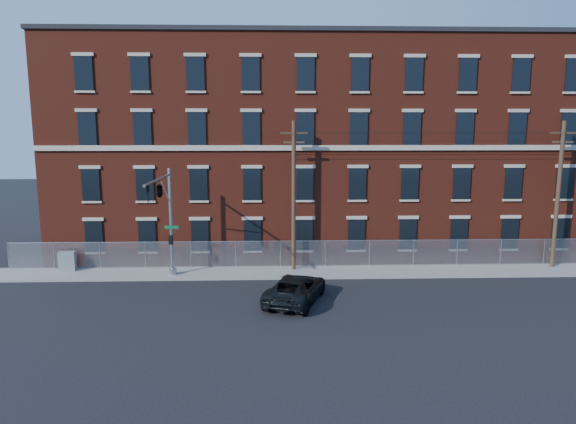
# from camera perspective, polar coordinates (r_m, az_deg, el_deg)

# --- Properties ---
(ground) EXTENTS (140.00, 140.00, 0.00)m
(ground) POSITION_cam_1_polar(r_m,az_deg,el_deg) (29.62, -2.81, -9.61)
(ground) COLOR black
(ground) RESTS_ON ground
(sidewalk) EXTENTS (65.00, 3.00, 0.12)m
(sidewalk) POSITION_cam_1_polar(r_m,az_deg,el_deg) (36.23, 16.78, -6.34)
(sidewalk) COLOR #98958F
(sidewalk) RESTS_ON ground
(mill_building) EXTENTS (55.30, 14.32, 16.30)m
(mill_building) POSITION_cam_1_polar(r_m,az_deg,el_deg) (43.50, 13.54, 7.19)
(mill_building) COLOR maroon
(mill_building) RESTS_ON ground
(chain_link_fence) EXTENTS (59.06, 0.06, 1.85)m
(chain_link_fence) POSITION_cam_1_polar(r_m,az_deg,el_deg) (37.18, 16.22, -4.33)
(chain_link_fence) COLOR #A5A8AD
(chain_link_fence) RESTS_ON ground
(traffic_signal_mast) EXTENTS (0.90, 6.75, 7.00)m
(traffic_signal_mast) POSITION_cam_1_polar(r_m,az_deg,el_deg) (31.16, -13.93, 1.28)
(traffic_signal_mast) COLOR #9EA0A5
(traffic_signal_mast) RESTS_ON ground
(utility_pole_near) EXTENTS (1.80, 0.28, 10.00)m
(utility_pole_near) POSITION_cam_1_polar(r_m,az_deg,el_deg) (33.90, 0.65, 2.12)
(utility_pole_near) COLOR #463423
(utility_pole_near) RESTS_ON ground
(utility_pole_mid) EXTENTS (1.80, 0.28, 10.00)m
(utility_pole_mid) POSITION_cam_1_polar(r_m,az_deg,el_deg) (39.08, 28.07, 1.98)
(utility_pole_mid) COLOR #463423
(utility_pole_mid) RESTS_ON ground
(overhead_wires) EXTENTS (40.00, 0.62, 0.62)m
(overhead_wires) POSITION_cam_1_polar(r_m,az_deg,el_deg) (38.84, 28.50, 7.51)
(overhead_wires) COLOR black
(overhead_wires) RESTS_ON ground
(pickup_truck) EXTENTS (4.17, 5.97, 1.51)m
(pickup_truck) POSITION_cam_1_polar(r_m,az_deg,el_deg) (28.78, 0.86, -8.58)
(pickup_truck) COLOR black
(pickup_truck) RESTS_ON ground
(utility_cabinet) EXTENTS (1.10, 0.63, 1.32)m
(utility_cabinet) POSITION_cam_1_polar(r_m,az_deg,el_deg) (37.45, -23.53, -5.08)
(utility_cabinet) COLOR slate
(utility_cabinet) RESTS_ON sidewalk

